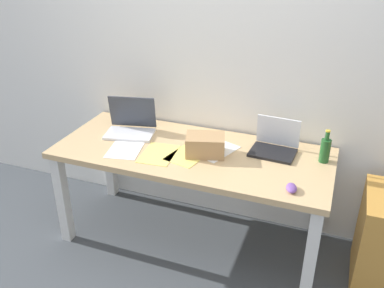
# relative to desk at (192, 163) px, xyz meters

# --- Properties ---
(ground_plane) EXTENTS (8.00, 8.00, 0.00)m
(ground_plane) POSITION_rel_desk_xyz_m (0.00, 0.00, -0.64)
(ground_plane) COLOR #42474C
(back_wall) EXTENTS (5.20, 0.08, 2.60)m
(back_wall) POSITION_rel_desk_xyz_m (0.00, 0.44, 0.66)
(back_wall) COLOR white
(back_wall) RESTS_ON ground
(desk) EXTENTS (1.83, 0.77, 0.73)m
(desk) POSITION_rel_desk_xyz_m (0.00, 0.00, 0.00)
(desk) COLOR tan
(desk) RESTS_ON ground
(laptop_left) EXTENTS (0.38, 0.30, 0.26)m
(laptop_left) POSITION_rel_desk_xyz_m (-0.51, 0.11, 0.15)
(laptop_left) COLOR silver
(laptop_left) RESTS_ON desk
(laptop_right) EXTENTS (0.30, 0.25, 0.22)m
(laptop_right) POSITION_rel_desk_xyz_m (0.51, 0.18, 0.14)
(laptop_right) COLOR black
(laptop_right) RESTS_ON desk
(beer_bottle) EXTENTS (0.06, 0.06, 0.22)m
(beer_bottle) POSITION_rel_desk_xyz_m (0.83, 0.16, 0.18)
(beer_bottle) COLOR #1E5123
(beer_bottle) RESTS_ON desk
(computer_mouse) EXTENTS (0.08, 0.11, 0.03)m
(computer_mouse) POSITION_rel_desk_xyz_m (0.69, -0.25, 0.11)
(computer_mouse) COLOR #724799
(computer_mouse) RESTS_ON desk
(cardboard_box) EXTENTS (0.29, 0.24, 0.13)m
(cardboard_box) POSITION_rel_desk_xyz_m (0.10, -0.01, 0.16)
(cardboard_box) COLOR tan
(cardboard_box) RESTS_ON desk
(paper_sheet_near_back) EXTENTS (0.30, 0.35, 0.00)m
(paper_sheet_near_back) POSITION_rel_desk_xyz_m (0.14, 0.06, 0.09)
(paper_sheet_near_back) COLOR white
(paper_sheet_near_back) RESTS_ON desk
(paper_yellow_folder) EXTENTS (0.24, 0.31, 0.00)m
(paper_yellow_folder) POSITION_rel_desk_xyz_m (-0.19, -0.12, 0.09)
(paper_yellow_folder) COLOR #F4E06B
(paper_yellow_folder) RESTS_ON desk
(paper_sheet_center) EXTENTS (0.27, 0.34, 0.00)m
(paper_sheet_center) POSITION_rel_desk_xyz_m (-0.00, -0.06, 0.09)
(paper_sheet_center) COLOR #F4E06B
(paper_sheet_center) RESTS_ON desk
(paper_sheet_front_left) EXTENTS (0.26, 0.33, 0.00)m
(paper_sheet_front_left) POSITION_rel_desk_xyz_m (-0.43, -0.13, 0.09)
(paper_sheet_front_left) COLOR white
(paper_sheet_front_left) RESTS_ON desk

